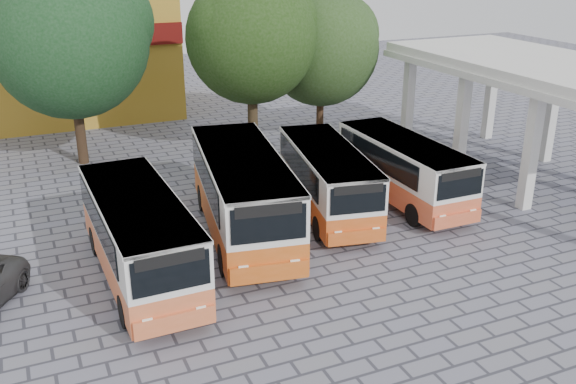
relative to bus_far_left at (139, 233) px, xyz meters
name	(u,v)px	position (x,y,z in m)	size (l,w,h in m)	color
ground	(381,263)	(7.58, -2.14, -1.63)	(90.00, 90.00, 0.00)	slate
terminal_shelter	(550,73)	(18.08, 1.86, 3.28)	(6.80, 15.80, 5.40)	silver
bus_far_left	(139,233)	(0.00, 0.00, 0.00)	(2.55, 7.86, 2.82)	#D76536
bus_centre_left	(243,190)	(4.10, 1.77, 0.16)	(3.98, 8.95, 3.10)	#C95616
bus_centre_right	(327,177)	(7.87, 2.49, -0.10)	(3.54, 7.68, 2.65)	#CC5217
bus_far_right	(404,166)	(11.31, 2.36, -0.11)	(2.27, 7.30, 2.63)	#D95A32
tree_left	(70,34)	(-0.16, 12.85, 4.55)	(7.62, 7.26, 9.57)	#3D2A1A
tree_middle	(252,34)	(7.88, 10.61, 4.41)	(6.55, 6.24, 8.96)	#42331F
tree_right	(322,44)	(12.17, 11.73, 3.53)	(6.30, 6.00, 7.96)	#432C1A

